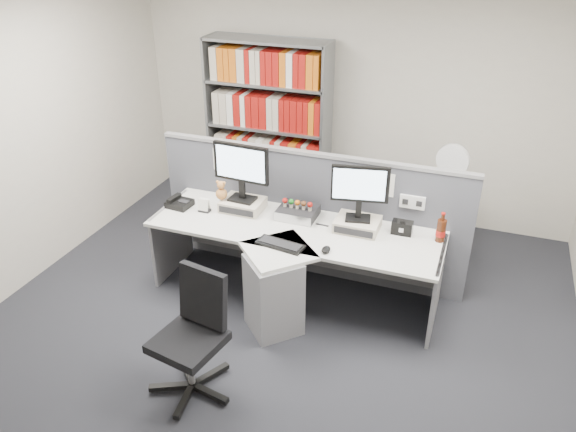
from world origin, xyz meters
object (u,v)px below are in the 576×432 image
at_px(monitor_left, 241,168).
at_px(filing_cabinet, 443,226).
at_px(monitor_right, 360,188).
at_px(keyboard, 280,244).
at_px(cola_bottle, 441,231).
at_px(desk, 286,266).
at_px(speaker, 402,228).
at_px(desktop_pc, 298,212).
at_px(desk_phone, 179,203).
at_px(desk_calendar, 204,206).
at_px(shelving_unit, 268,130).
at_px(desk_fan, 452,164).
at_px(office_chair, 194,331).
at_px(mouse, 326,250).

relative_size(monitor_left, filing_cabinet, 0.78).
bearing_deg(monitor_right, filing_cabinet, 56.51).
distance_m(keyboard, cola_bottle, 1.36).
distance_m(desk, filing_cabinet, 1.85).
bearing_deg(speaker, keyboard, -148.72).
height_order(desktop_pc, keyboard, desktop_pc).
bearing_deg(speaker, desk_phone, -174.24).
xyz_separation_m(desk_calendar, shelving_unit, (-0.01, 1.62, 0.20)).
xyz_separation_m(monitor_right, shelving_unit, (-1.43, 1.47, -0.14)).
relative_size(shelving_unit, desk_fan, 3.70).
distance_m(monitor_right, keyboard, 0.83).
xyz_separation_m(desktop_pc, desk_calendar, (-0.85, -0.20, 0.01)).
relative_size(desk, shelving_unit, 1.30).
bearing_deg(desktop_pc, speaker, 1.05).
xyz_separation_m(desktop_pc, desk_fan, (1.24, 0.97, 0.27)).
bearing_deg(office_chair, desktop_pc, 80.54).
distance_m(keyboard, desk_calendar, 0.95).
distance_m(monitor_right, desk_fan, 1.22).
relative_size(desk, mouse, 23.39).
bearing_deg(desk_calendar, desk_phone, 178.03).
height_order(filing_cabinet, desk_fan, desk_fan).
bearing_deg(monitor_left, desk_calendar, -153.59).
bearing_deg(speaker, shelving_unit, 142.14).
xyz_separation_m(desk, monitor_right, (0.53, 0.38, 0.66)).
distance_m(cola_bottle, office_chair, 2.19).
bearing_deg(keyboard, monitor_left, 138.70).
distance_m(desk_phone, shelving_unit, 1.65).
relative_size(desk, cola_bottle, 9.71).
xyz_separation_m(desk, desktop_pc, (-0.04, 0.43, 0.31)).
height_order(desktop_pc, shelving_unit, shelving_unit).
height_order(keyboard, speaker, speaker).
height_order(desk, mouse, mouse).
height_order(desk, monitor_left, monitor_left).
distance_m(monitor_left, speaker, 1.53).
bearing_deg(speaker, filing_cabinet, 73.03).
height_order(desk_phone, desk_fan, desk_fan).
distance_m(keyboard, desk_phone, 1.21).
distance_m(monitor_right, desk_calendar, 1.47).
bearing_deg(desktop_pc, keyboard, -86.47).
distance_m(desk_phone, cola_bottle, 2.41).
bearing_deg(mouse, cola_bottle, 30.38).
bearing_deg(monitor_left, desk_fan, 29.82).
xyz_separation_m(cola_bottle, shelving_unit, (-2.13, 1.42, 0.16)).
xyz_separation_m(filing_cabinet, office_chair, (-1.50, -2.51, 0.16)).
xyz_separation_m(desk, cola_bottle, (1.23, 0.43, 0.36)).
xyz_separation_m(desktop_pc, cola_bottle, (1.27, 0.00, 0.05)).
distance_m(desk, desk_phone, 1.22).
bearing_deg(filing_cabinet, cola_bottle, -88.07).
xyz_separation_m(desktop_pc, office_chair, (-0.26, -1.54, -0.26)).
bearing_deg(mouse, monitor_left, 154.41).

